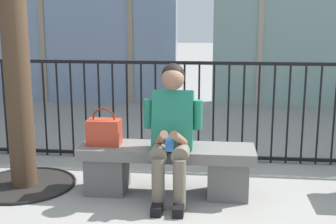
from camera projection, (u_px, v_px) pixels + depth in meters
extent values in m
plane|color=gray|center=(167.00, 193.00, 4.10)|extent=(60.00, 60.00, 0.00)
cube|color=slate|center=(167.00, 152.00, 4.02)|extent=(1.60, 0.44, 0.10)
cube|color=#605E5B|center=(108.00, 173.00, 4.13)|extent=(0.36, 0.37, 0.35)
cube|color=#605E5B|center=(228.00, 177.00, 4.01)|extent=(0.36, 0.37, 0.35)
cylinder|color=#6B6051|center=(161.00, 150.00, 3.84)|extent=(0.15, 0.40, 0.15)
cylinder|color=#6B6051|center=(158.00, 184.00, 3.69)|extent=(0.11, 0.11, 0.45)
cube|color=black|center=(157.00, 208.00, 3.67)|extent=(0.09, 0.22, 0.08)
cylinder|color=#6B6051|center=(182.00, 150.00, 3.82)|extent=(0.15, 0.40, 0.15)
cylinder|color=#6B6051|center=(179.00, 185.00, 3.67)|extent=(0.11, 0.11, 0.45)
cube|color=black|center=(179.00, 209.00, 3.65)|extent=(0.09, 0.22, 0.08)
cube|color=#1E7259|center=(173.00, 120.00, 3.92)|extent=(0.36, 0.30, 0.55)
cylinder|color=#1E7259|center=(149.00, 114.00, 3.93)|extent=(0.08, 0.08, 0.26)
cylinder|color=#8E664C|center=(161.00, 139.00, 3.74)|extent=(0.16, 0.28, 0.20)
cylinder|color=#1E7259|center=(198.00, 115.00, 3.88)|extent=(0.08, 0.08, 0.26)
cylinder|color=#8E664C|center=(180.00, 139.00, 3.72)|extent=(0.16, 0.28, 0.20)
cube|color=#2D6BB7|center=(170.00, 143.00, 3.67)|extent=(0.07, 0.10, 0.13)
sphere|color=#8E664C|center=(173.00, 79.00, 3.82)|extent=(0.20, 0.20, 0.20)
sphere|color=black|center=(173.00, 75.00, 3.85)|extent=(0.20, 0.20, 0.20)
cube|color=#B23823|center=(104.00, 132.00, 4.04)|extent=(0.30, 0.18, 0.24)
torus|color=maroon|center=(104.00, 119.00, 4.02)|extent=(0.21, 0.02, 0.21)
cylinder|color=black|center=(5.00, 107.00, 5.21)|extent=(0.02, 0.02, 1.14)
cylinder|color=black|center=(18.00, 108.00, 5.19)|extent=(0.02, 0.02, 1.14)
cylinder|color=black|center=(31.00, 108.00, 5.17)|extent=(0.02, 0.02, 1.14)
cylinder|color=black|center=(45.00, 108.00, 5.15)|extent=(0.02, 0.02, 1.14)
cylinder|color=black|center=(58.00, 109.00, 5.13)|extent=(0.02, 0.02, 1.14)
cylinder|color=black|center=(72.00, 109.00, 5.12)|extent=(0.02, 0.02, 1.14)
cylinder|color=black|center=(86.00, 109.00, 5.10)|extent=(0.02, 0.02, 1.14)
cylinder|color=black|center=(99.00, 110.00, 5.08)|extent=(0.02, 0.02, 1.14)
cylinder|color=black|center=(113.00, 110.00, 5.06)|extent=(0.02, 0.02, 1.14)
cylinder|color=black|center=(127.00, 110.00, 5.04)|extent=(0.02, 0.02, 1.14)
cylinder|color=black|center=(141.00, 110.00, 5.03)|extent=(0.02, 0.02, 1.14)
cylinder|color=black|center=(156.00, 111.00, 5.01)|extent=(0.02, 0.02, 1.14)
cylinder|color=black|center=(170.00, 111.00, 4.99)|extent=(0.02, 0.02, 1.14)
cylinder|color=black|center=(184.00, 111.00, 4.97)|extent=(0.02, 0.02, 1.14)
cylinder|color=black|center=(199.00, 112.00, 4.95)|extent=(0.02, 0.02, 1.14)
cylinder|color=black|center=(213.00, 112.00, 4.94)|extent=(0.02, 0.02, 1.14)
cylinder|color=black|center=(228.00, 112.00, 4.92)|extent=(0.02, 0.02, 1.14)
cylinder|color=black|center=(243.00, 113.00, 4.90)|extent=(0.02, 0.02, 1.14)
cylinder|color=black|center=(258.00, 113.00, 4.88)|extent=(0.02, 0.02, 1.14)
cylinder|color=black|center=(273.00, 113.00, 4.86)|extent=(0.02, 0.02, 1.14)
cylinder|color=black|center=(288.00, 114.00, 4.85)|extent=(0.02, 0.02, 1.14)
cylinder|color=black|center=(303.00, 114.00, 4.83)|extent=(0.02, 0.02, 1.14)
cylinder|color=black|center=(319.00, 114.00, 4.81)|extent=(0.02, 0.02, 1.14)
cylinder|color=black|center=(334.00, 115.00, 4.79)|extent=(0.02, 0.02, 1.14)
cube|color=black|center=(177.00, 155.00, 5.09)|extent=(9.37, 0.04, 0.04)
cube|color=black|center=(177.00, 63.00, 4.87)|extent=(9.37, 0.04, 0.04)
cylinder|color=black|center=(25.00, 185.00, 4.29)|extent=(0.96, 0.96, 0.01)
torus|color=black|center=(25.00, 184.00, 4.28)|extent=(0.99, 0.99, 0.03)
cylinder|color=#423021|center=(12.00, 7.00, 3.94)|extent=(0.24, 0.24, 3.40)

